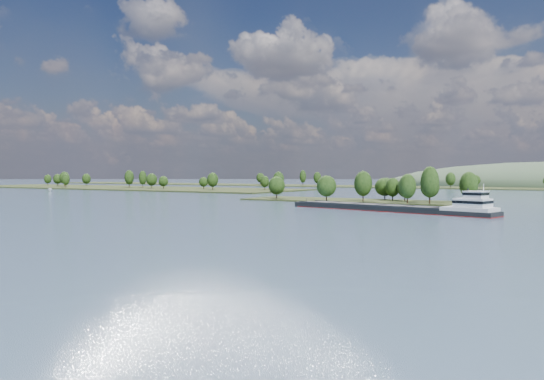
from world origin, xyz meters
The scene contains 6 objects.
ground centered at (0.00, 120.00, 0.00)m, with size 1800.00×1800.00×0.00m, color #3B4F66.
tree_island centered at (6.48, 178.97, 3.82)m, with size 100.00×31.21×14.98m.
left_bank centered at (-227.96, 260.07, 0.91)m, with size 300.00×80.00×14.74m.
back_shoreline centered at (7.19, 399.75, 0.64)m, with size 900.00×60.00×14.96m.
cargo_barge centered at (32.52, 133.10, 1.20)m, with size 70.38×24.72×9.52m.
motorboat centered at (-214.37, 188.11, 1.18)m, with size 2.30×6.11×2.36m, color silver.
Camera 1 is at (84.29, -26.08, 11.97)m, focal length 35.00 mm.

